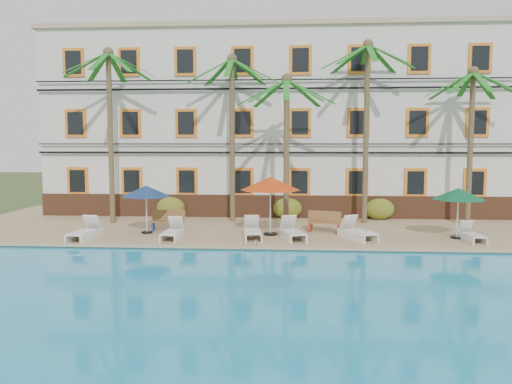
# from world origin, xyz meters

# --- Properties ---
(ground) EXTENTS (100.00, 100.00, 0.00)m
(ground) POSITION_xyz_m (0.00, 0.00, 0.00)
(ground) COLOR #384C23
(ground) RESTS_ON ground
(pool_deck) EXTENTS (30.00, 12.00, 0.25)m
(pool_deck) POSITION_xyz_m (0.00, 5.00, 0.12)
(pool_deck) COLOR tan
(pool_deck) RESTS_ON ground
(swimming_pool) EXTENTS (26.00, 12.00, 0.20)m
(swimming_pool) POSITION_xyz_m (0.00, -7.00, 0.10)
(swimming_pool) COLOR #1B9ACD
(swimming_pool) RESTS_ON ground
(pool_coping) EXTENTS (30.00, 0.35, 0.06)m
(pool_coping) POSITION_xyz_m (0.00, -0.90, 0.28)
(pool_coping) COLOR tan
(pool_coping) RESTS_ON pool_deck
(hotel_building) EXTENTS (25.40, 6.44, 10.22)m
(hotel_building) POSITION_xyz_m (0.00, 9.98, 5.37)
(hotel_building) COLOR silver
(hotel_building) RESTS_ON pool_deck
(palm_a) EXTENTS (4.46, 4.46, 8.54)m
(palm_a) POSITION_xyz_m (-7.77, 4.65, 5.71)
(palm_a) COLOR brown
(palm_a) RESTS_ON pool_deck
(palm_b) EXTENTS (4.46, 4.46, 8.32)m
(palm_b) POSITION_xyz_m (-1.89, 5.55, 5.58)
(palm_b) COLOR brown
(palm_b) RESTS_ON pool_deck
(palm_c) EXTENTS (4.46, 4.46, 7.11)m
(palm_c) POSITION_xyz_m (0.82, 3.80, 4.88)
(palm_c) COLOR brown
(palm_c) RESTS_ON pool_deck
(palm_d) EXTENTS (4.46, 4.46, 8.91)m
(palm_d) POSITION_xyz_m (4.69, 5.47, 5.92)
(palm_d) COLOR brown
(palm_d) RESTS_ON pool_deck
(palm_e) EXTENTS (4.46, 4.46, 7.54)m
(palm_e) POSITION_xyz_m (9.57, 5.17, 5.13)
(palm_e) COLOR brown
(palm_e) RESTS_ON pool_deck
(shrub_left) EXTENTS (1.50, 0.90, 1.10)m
(shrub_left) POSITION_xyz_m (-5.32, 6.60, 0.80)
(shrub_left) COLOR #195217
(shrub_left) RESTS_ON pool_deck
(shrub_mid) EXTENTS (1.50, 0.90, 1.10)m
(shrub_mid) POSITION_xyz_m (0.88, 6.60, 0.80)
(shrub_mid) COLOR #195217
(shrub_mid) RESTS_ON pool_deck
(shrub_right) EXTENTS (1.50, 0.90, 1.10)m
(shrub_right) POSITION_xyz_m (5.64, 6.60, 0.80)
(shrub_right) COLOR #195217
(shrub_right) RESTS_ON pool_deck
(umbrella_blue) EXTENTS (2.16, 2.16, 2.17)m
(umbrella_blue) POSITION_xyz_m (-5.28, 1.99, 2.09)
(umbrella_blue) COLOR black
(umbrella_blue) RESTS_ON pool_deck
(umbrella_red) EXTENTS (2.59, 2.59, 2.58)m
(umbrella_red) POSITION_xyz_m (0.16, 1.93, 2.46)
(umbrella_red) COLOR black
(umbrella_red) RESTS_ON pool_deck
(umbrella_green) EXTENTS (2.17, 2.17, 2.17)m
(umbrella_green) POSITION_xyz_m (7.94, 1.67, 2.10)
(umbrella_green) COLOR black
(umbrella_green) RESTS_ON pool_deck
(lounger_a) EXTENTS (0.86, 2.05, 0.94)m
(lounger_a) POSITION_xyz_m (-7.41, 0.42, 0.56)
(lounger_a) COLOR white
(lounger_a) RESTS_ON pool_deck
(lounger_b) EXTENTS (0.67, 1.86, 0.88)m
(lounger_b) POSITION_xyz_m (-3.84, 0.80, 0.53)
(lounger_b) COLOR white
(lounger_b) RESTS_ON pool_deck
(lounger_c) EXTENTS (0.93, 1.99, 0.91)m
(lounger_c) POSITION_xyz_m (-0.56, 1.17, 0.54)
(lounger_c) COLOR white
(lounger_c) RESTS_ON pool_deck
(lounger_d) EXTENTS (1.21, 2.09, 0.93)m
(lounger_d) POSITION_xyz_m (1.09, 1.07, 0.55)
(lounger_d) COLOR white
(lounger_d) RESTS_ON pool_deck
(lounger_e) EXTENTS (1.51, 2.11, 0.94)m
(lounger_e) POSITION_xyz_m (3.77, 1.24, 0.56)
(lounger_e) COLOR white
(lounger_e) RESTS_ON pool_deck
(lounger_f) EXTENTS (0.73, 1.70, 0.78)m
(lounger_f) POSITION_xyz_m (8.34, 1.17, 0.50)
(lounger_f) COLOR white
(lounger_f) RESTS_ON pool_deck
(bench_left) EXTENTS (1.53, 0.58, 0.93)m
(bench_left) POSITION_xyz_m (-4.52, 2.69, 0.72)
(bench_left) COLOR olive
(bench_left) RESTS_ON pool_deck
(bench_right) EXTENTS (1.57, 0.88, 0.93)m
(bench_right) POSITION_xyz_m (2.58, 2.80, 0.72)
(bench_right) COLOR olive
(bench_right) RESTS_ON pool_deck
(pool_ladder) EXTENTS (0.54, 0.74, 0.74)m
(pool_ladder) POSITION_xyz_m (-0.52, -1.00, 0.25)
(pool_ladder) COLOR silver
(pool_ladder) RESTS_ON ground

